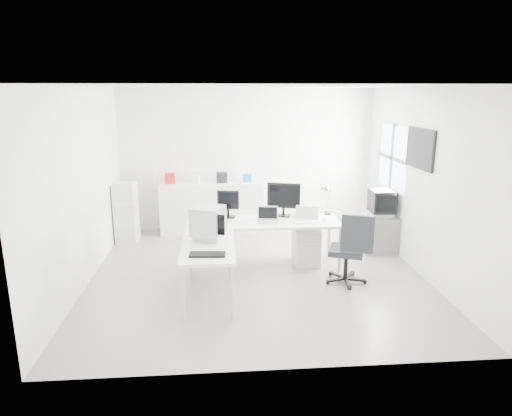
{
  "coord_description": "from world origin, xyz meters",
  "views": [
    {
      "loc": [
        -0.55,
        -6.53,
        2.74
      ],
      "look_at": [
        0.0,
        0.2,
        1.0
      ],
      "focal_mm": 32.0,
      "sensor_mm": 36.0,
      "label": 1
    }
  ],
  "objects": [
    {
      "name": "main_desk",
      "position": [
        0.13,
        0.35,
        0.38
      ],
      "size": [
        2.4,
        0.8,
        0.75
      ],
      "primitive_type": null,
      "color": "white",
      "rests_on": "floor"
    },
    {
      "name": "clutter_box_d",
      "position": [
        -0.0,
        2.24,
        1.08
      ],
      "size": [
        0.16,
        0.14,
        0.15
      ],
      "primitive_type": "cube",
      "rotation": [
        0.0,
        0.0,
        0.05
      ],
      "color": "#1967B4",
      "rests_on": "sideboard"
    },
    {
      "name": "right_wall",
      "position": [
        2.5,
        0.0,
        1.4
      ],
      "size": [
        0.02,
        5.0,
        2.8
      ],
      "primitive_type": "cube",
      "color": "white",
      "rests_on": "floor"
    },
    {
      "name": "white_keyboard",
      "position": [
        0.78,
        0.2,
        0.76
      ],
      "size": [
        0.4,
        0.18,
        0.02
      ],
      "primitive_type": "cube",
      "rotation": [
        0.0,
        0.0,
        0.15
      ],
      "color": "white",
      "rests_on": "main_desk"
    },
    {
      "name": "filing_cabinet",
      "position": [
        -2.28,
        1.77,
        0.55
      ],
      "size": [
        0.39,
        0.46,
        1.1
      ],
      "primitive_type": "cube",
      "color": "white",
      "rests_on": "floor"
    },
    {
      "name": "black_keyboard",
      "position": [
        -0.72,
        -1.15,
        0.76
      ],
      "size": [
        0.46,
        0.21,
        0.03
      ],
      "primitive_type": "cube",
      "rotation": [
        0.0,
        0.0,
        -0.07
      ],
      "color": "black",
      "rests_on": "side_desk"
    },
    {
      "name": "crt_monitor",
      "position": [
        -0.72,
        -0.5,
        0.97
      ],
      "size": [
        0.5,
        0.5,
        0.45
      ],
      "primitive_type": null,
      "rotation": [
        0.0,
        0.0,
        -0.35
      ],
      "color": "#B7B7BA",
      "rests_on": "side_desk"
    },
    {
      "name": "lcd_monitor_large",
      "position": [
        0.48,
        0.6,
        1.03
      ],
      "size": [
        0.58,
        0.37,
        0.56
      ],
      "primitive_type": null,
      "rotation": [
        0.0,
        0.0,
        -0.3
      ],
      "color": "black",
      "rests_on": "main_desk"
    },
    {
      "name": "tv_cabinet",
      "position": [
        2.22,
        0.85,
        0.32
      ],
      "size": [
        0.59,
        0.48,
        0.64
      ],
      "primitive_type": "cube",
      "color": "slate",
      "rests_on": "floor"
    },
    {
      "name": "back_wall",
      "position": [
        0.0,
        2.5,
        1.4
      ],
      "size": [
        5.0,
        0.02,
        2.8
      ],
      "primitive_type": "cube",
      "color": "white",
      "rests_on": "floor"
    },
    {
      "name": "clutter_box_b",
      "position": [
        -1.0,
        2.24,
        1.08
      ],
      "size": [
        0.18,
        0.17,
        0.14
      ],
      "primitive_type": "cube",
      "rotation": [
        0.0,
        0.0,
        -0.36
      ],
      "color": "white",
      "rests_on": "sideboard"
    },
    {
      "name": "floor",
      "position": [
        0.0,
        0.0,
        0.0
      ],
      "size": [
        5.0,
        5.0,
        0.01
      ],
      "primitive_type": "cube",
      "color": "#B5AEA3",
      "rests_on": "ground"
    },
    {
      "name": "clutter_box_a",
      "position": [
        -1.5,
        2.24,
        1.1
      ],
      "size": [
        0.21,
        0.19,
        0.19
      ],
      "primitive_type": "cube",
      "rotation": [
        0.0,
        0.0,
        0.1
      ],
      "color": "#A61B17",
      "rests_on": "sideboard"
    },
    {
      "name": "clutter_box_c",
      "position": [
        -0.5,
        2.24,
        1.1
      ],
      "size": [
        0.21,
        0.19,
        0.2
      ],
      "primitive_type": "cube",
      "rotation": [
        0.0,
        0.0,
        0.06
      ],
      "color": "black",
      "rests_on": "sideboard"
    },
    {
      "name": "inkjet_printer",
      "position": [
        -0.72,
        0.45,
        0.83
      ],
      "size": [
        0.49,
        0.39,
        0.17
      ],
      "primitive_type": "cube",
      "rotation": [
        0.0,
        0.0,
        0.06
      ],
      "color": "black",
      "rests_on": "main_desk"
    },
    {
      "name": "drawer_pedestal",
      "position": [
        0.83,
        0.4,
        0.3
      ],
      "size": [
        0.4,
        0.5,
        0.6
      ],
      "primitive_type": "cube",
      "color": "white",
      "rests_on": "floor"
    },
    {
      "name": "desk_lamp",
      "position": [
        1.23,
        0.65,
        1.0
      ],
      "size": [
        0.21,
        0.21,
        0.5
      ],
      "primitive_type": null,
      "rotation": [
        0.0,
        0.0,
        0.33
      ],
      "color": "silver",
      "rests_on": "main_desk"
    },
    {
      "name": "wall_picture",
      "position": [
        2.47,
        0.1,
        1.9
      ],
      "size": [
        0.04,
        0.9,
        0.6
      ],
      "primitive_type": null,
      "color": "black",
      "rests_on": "right_wall"
    },
    {
      "name": "crt_tv",
      "position": [
        2.22,
        0.85,
        0.87
      ],
      "size": [
        0.5,
        0.48,
        0.45
      ],
      "primitive_type": null,
      "color": "black",
      "rests_on": "tv_cabinet"
    },
    {
      "name": "laser_printer",
      "position": [
        0.88,
        0.57,
        0.85
      ],
      "size": [
        0.43,
        0.4,
        0.21
      ],
      "primitive_type": "cube",
      "rotation": [
        0.0,
        0.0,
        -0.29
      ],
      "color": "silver",
      "rests_on": "main_desk"
    },
    {
      "name": "white_mouse",
      "position": [
        1.08,
        0.25,
        0.78
      ],
      "size": [
        0.06,
        0.06,
        0.06
      ],
      "primitive_type": "sphere",
      "color": "white",
      "rests_on": "main_desk"
    },
    {
      "name": "lcd_monitor_small",
      "position": [
        -0.42,
        0.6,
        0.97
      ],
      "size": [
        0.38,
        0.26,
        0.44
      ],
      "primitive_type": null,
      "rotation": [
        0.0,
        0.0,
        -0.18
      ],
      "color": "black",
      "rests_on": "main_desk"
    },
    {
      "name": "laptop",
      "position": [
        0.18,
        0.25,
        0.85
      ],
      "size": [
        0.33,
        0.34,
        0.2
      ],
      "primitive_type": null,
      "rotation": [
        0.0,
        0.0,
        -0.14
      ],
      "color": "#B7B7BA",
      "rests_on": "main_desk"
    },
    {
      "name": "window",
      "position": [
        2.48,
        1.2,
        1.6
      ],
      "size": [
        0.02,
        1.2,
        1.1
      ],
      "primitive_type": null,
      "color": "white",
      "rests_on": "right_wall"
    },
    {
      "name": "clutter_bottle",
      "position": [
        -1.8,
        2.28,
        1.11
      ],
      "size": [
        0.07,
        0.07,
        0.22
      ],
      "primitive_type": "cylinder",
      "color": "white",
      "rests_on": "sideboard"
    },
    {
      "name": "side_desk",
      "position": [
        -0.72,
        -0.75,
        0.38
      ],
      "size": [
        0.7,
        1.4,
        0.75
      ],
      "primitive_type": null,
      "color": "white",
      "rests_on": "floor"
    },
    {
      "name": "ceiling",
      "position": [
        0.0,
        0.0,
        2.8
      ],
      "size": [
        5.0,
        5.0,
        0.01
      ],
      "primitive_type": "cube",
      "color": "white",
      "rests_on": "back_wall"
    },
    {
      "name": "sideboard",
      "position": [
        -0.7,
        2.24,
        0.5
      ],
      "size": [
        2.01,
        0.5,
        1.0
      ],
      "primitive_type": "cube",
      "color": "white",
      "rests_on": "floor"
    },
    {
      "name": "left_wall",
      "position": [
        -2.5,
        0.0,
        1.4
      ],
      "size": [
        0.02,
        5.0,
        2.8
      ],
      "primitive_type": "cube",
      "color": "white",
      "rests_on": "floor"
    },
    {
      "name": "office_chair",
      "position": [
        1.27,
        -0.4,
        0.54
      ],
      "size": [
        0.8,
        0.8,
        1.07
      ],
      "primitive_type": null,
      "rotation": [
        0.0,
        0.0,
        -0.36
      ],
      "color": "#2A2D30",
      "rests_on": "floor"
    }
  ]
}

